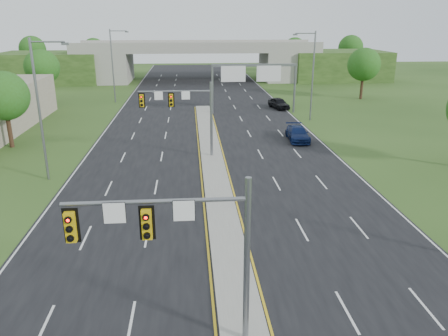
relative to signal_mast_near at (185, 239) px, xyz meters
name	(u,v)px	position (x,y,z in m)	size (l,w,h in m)	color
road	(207,131)	(2.26, 35.07, -4.72)	(24.00, 160.00, 0.02)	black
median	(213,162)	(2.26, 23.07, -4.63)	(2.00, 54.00, 0.16)	gray
lane_markings	(204,146)	(1.66, 28.99, -4.70)	(23.72, 160.00, 0.01)	gold
signal_mast_near	(185,239)	(0.00, 0.00, 0.00)	(6.62, 0.60, 7.00)	slate
signal_mast_far	(186,108)	(0.00, 25.00, 0.00)	(6.62, 0.60, 7.00)	slate
sign_gantry	(253,75)	(8.95, 44.99, 0.51)	(11.58, 0.44, 6.67)	slate
overpass	(198,64)	(2.26, 80.07, -1.17)	(80.00, 14.00, 8.10)	gray
lightpole_l_mid	(41,104)	(-11.03, 20.07, 1.38)	(2.85, 0.25, 11.00)	slate
lightpole_l_far	(114,62)	(-11.03, 55.07, 1.38)	(2.85, 0.25, 11.00)	slate
lightpole_r_far	(311,72)	(15.56, 40.07, 1.38)	(2.85, 0.25, 11.00)	slate
tree_l_near	(4,96)	(-17.74, 30.07, 0.45)	(4.80, 4.80, 7.60)	#382316
tree_l_mid	(42,67)	(-21.74, 55.07, 0.78)	(5.20, 5.20, 8.12)	#382316
tree_r_mid	(364,64)	(28.26, 55.07, 0.78)	(5.20, 5.20, 8.12)	#382316
tree_back_a	(33,49)	(-35.74, 94.07, 1.11)	(6.00, 6.00, 8.85)	#382316
tree_back_b	(94,50)	(-21.74, 94.07, 0.78)	(5.60, 5.60, 8.32)	#382316
tree_back_c	(295,49)	(26.26, 94.07, 0.78)	(5.60, 5.60, 8.32)	#382316
tree_back_d	(351,48)	(40.26, 94.07, 1.11)	(6.00, 6.00, 8.85)	#382316
car_far_b	(298,134)	(11.72, 30.27, -3.97)	(2.06, 5.07, 1.47)	#0C1A4A
car_far_c	(279,103)	(13.26, 48.03, -3.93)	(1.82, 4.52, 1.54)	black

